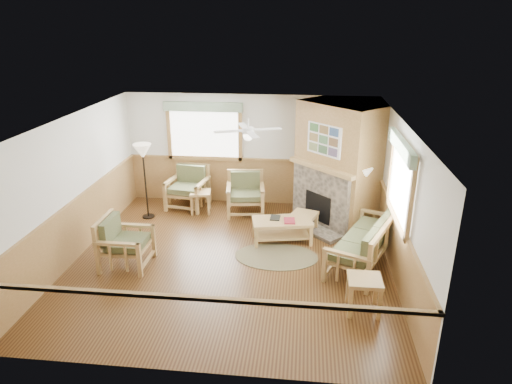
# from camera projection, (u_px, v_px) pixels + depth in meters

# --- Properties ---
(floor) EXTENTS (6.00, 6.00, 0.01)m
(floor) POSITION_uv_depth(u_px,v_px,m) (231.00, 260.00, 8.78)
(floor) COLOR #4D2F15
(floor) RESTS_ON ground
(ceiling) EXTENTS (6.00, 6.00, 0.01)m
(ceiling) POSITION_uv_depth(u_px,v_px,m) (228.00, 121.00, 7.82)
(ceiling) COLOR white
(ceiling) RESTS_ON floor
(wall_back) EXTENTS (6.00, 0.02, 2.70)m
(wall_back) POSITION_uv_depth(u_px,v_px,m) (250.00, 150.00, 11.08)
(wall_back) COLOR white
(wall_back) RESTS_ON floor
(wall_front) EXTENTS (6.00, 0.02, 2.70)m
(wall_front) POSITION_uv_depth(u_px,v_px,m) (190.00, 284.00, 5.51)
(wall_front) COLOR white
(wall_front) RESTS_ON floor
(wall_left) EXTENTS (0.02, 6.00, 2.70)m
(wall_left) POSITION_uv_depth(u_px,v_px,m) (73.00, 188.00, 8.60)
(wall_left) COLOR white
(wall_left) RESTS_ON floor
(wall_right) EXTENTS (0.02, 6.00, 2.70)m
(wall_right) POSITION_uv_depth(u_px,v_px,m) (399.00, 201.00, 8.00)
(wall_right) COLOR white
(wall_right) RESTS_ON floor
(wainscot) EXTENTS (6.00, 6.00, 1.10)m
(wainscot) POSITION_uv_depth(u_px,v_px,m) (231.00, 234.00, 8.58)
(wainscot) COLOR olive
(wainscot) RESTS_ON floor
(fireplace) EXTENTS (3.11, 3.11, 2.70)m
(fireplace) POSITION_uv_depth(u_px,v_px,m) (337.00, 165.00, 10.00)
(fireplace) COLOR olive
(fireplace) RESTS_ON floor
(window_back) EXTENTS (1.90, 0.16, 1.50)m
(window_back) POSITION_uv_depth(u_px,v_px,m) (203.00, 101.00, 10.74)
(window_back) COLOR white
(window_back) RESTS_ON wall_back
(window_right) EXTENTS (0.16, 1.90, 1.50)m
(window_right) POSITION_uv_depth(u_px,v_px,m) (407.00, 138.00, 7.39)
(window_right) COLOR white
(window_right) RESTS_ON wall_right
(ceiling_fan) EXTENTS (1.59, 1.59, 0.36)m
(ceiling_fan) POSITION_uv_depth(u_px,v_px,m) (248.00, 120.00, 8.08)
(ceiling_fan) COLOR white
(ceiling_fan) RESTS_ON ceiling
(sofa) EXTENTS (2.24, 1.63, 0.95)m
(sofa) POSITION_uv_depth(u_px,v_px,m) (365.00, 240.00, 8.51)
(sofa) COLOR tan
(sofa) RESTS_ON floor
(armchair_back_left) EXTENTS (1.02, 1.02, 1.00)m
(armchair_back_left) POSITION_uv_depth(u_px,v_px,m) (187.00, 188.00, 11.08)
(armchair_back_left) COLOR tan
(armchair_back_left) RESTS_ON floor
(armchair_back_right) EXTENTS (0.97, 0.97, 0.96)m
(armchair_back_right) POSITION_uv_depth(u_px,v_px,m) (245.00, 194.00, 10.73)
(armchair_back_right) COLOR tan
(armchair_back_right) RESTS_ON floor
(armchair_left) EXTENTS (0.86, 0.86, 0.95)m
(armchair_left) POSITION_uv_depth(u_px,v_px,m) (126.00, 242.00, 8.44)
(armchair_left) COLOR tan
(armchair_left) RESTS_ON floor
(coffee_table) EXTENTS (1.30, 0.83, 0.48)m
(coffee_table) POSITION_uv_depth(u_px,v_px,m) (282.00, 231.00, 9.43)
(coffee_table) COLOR tan
(coffee_table) RESTS_ON floor
(end_table_chairs) EXTENTS (0.53, 0.51, 0.53)m
(end_table_chairs) POSITION_uv_depth(u_px,v_px,m) (201.00, 202.00, 10.84)
(end_table_chairs) COLOR tan
(end_table_chairs) RESTS_ON floor
(end_table_sofa) EXTENTS (0.52, 0.50, 0.58)m
(end_table_sofa) POSITION_uv_depth(u_px,v_px,m) (364.00, 295.00, 7.16)
(end_table_sofa) COLOR tan
(end_table_sofa) RESTS_ON floor
(footstool) EXTENTS (0.66, 0.66, 0.45)m
(footstool) POSITION_uv_depth(u_px,v_px,m) (304.00, 223.00, 9.82)
(footstool) COLOR tan
(footstool) RESTS_ON floor
(braided_rug) EXTENTS (1.89, 1.89, 0.01)m
(braided_rug) POSITION_uv_depth(u_px,v_px,m) (276.00, 256.00, 8.89)
(braided_rug) COLOR brown
(braided_rug) RESTS_ON floor
(floor_lamp_left) EXTENTS (0.49, 0.49, 1.77)m
(floor_lamp_left) POSITION_uv_depth(u_px,v_px,m) (145.00, 181.00, 10.35)
(floor_lamp_left) COLOR black
(floor_lamp_left) RESTS_ON floor
(floor_lamp_right) EXTENTS (0.43, 0.43, 1.51)m
(floor_lamp_right) POSITION_uv_depth(u_px,v_px,m) (362.00, 202.00, 9.53)
(floor_lamp_right) COLOR black
(floor_lamp_right) RESTS_ON floor
(book_red) EXTENTS (0.24, 0.32, 0.03)m
(book_red) POSITION_uv_depth(u_px,v_px,m) (290.00, 220.00, 9.27)
(book_red) COLOR maroon
(book_red) RESTS_ON coffee_table
(book_dark) EXTENTS (0.21, 0.28, 0.02)m
(book_dark) POSITION_uv_depth(u_px,v_px,m) (275.00, 217.00, 9.41)
(book_dark) COLOR black
(book_dark) RESTS_ON coffee_table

